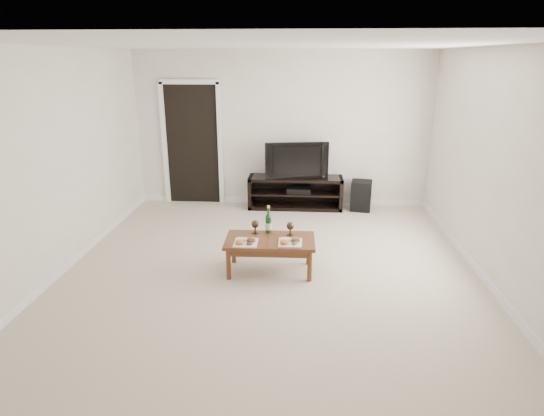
{
  "coord_description": "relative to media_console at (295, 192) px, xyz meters",
  "views": [
    {
      "loc": [
        0.36,
        -4.98,
        2.48
      ],
      "look_at": [
        -0.0,
        0.35,
        0.7
      ],
      "focal_mm": 30.0,
      "sensor_mm": 36.0,
      "label": 1
    }
  ],
  "objects": [
    {
      "name": "doorway",
      "position": [
        -1.8,
        0.24,
        0.75
      ],
      "size": [
        0.9,
        0.02,
        2.05
      ],
      "primitive_type": "cube",
      "color": "black",
      "rests_on": "ground"
    },
    {
      "name": "plate_right",
      "position": [
        -0.01,
        -2.6,
        0.18
      ],
      "size": [
        0.27,
        0.27,
        0.07
      ],
      "primitive_type": "cube",
      "color": "white",
      "rests_on": "coffee_table"
    },
    {
      "name": "ceiling",
      "position": [
        -0.25,
        -2.5,
        2.35
      ],
      "size": [
        5.0,
        5.5,
        0.04
      ],
      "primitive_type": "cube",
      "color": "white",
      "rests_on": "back_wall"
    },
    {
      "name": "av_receiver",
      "position": [
        0.06,
        -0.01,
        0.05
      ],
      "size": [
        0.41,
        0.31,
        0.08
      ],
      "primitive_type": "cube",
      "rotation": [
        0.0,
        0.0,
        -0.02
      ],
      "color": "black",
      "rests_on": "media_console"
    },
    {
      "name": "television",
      "position": [
        -0.0,
        0.0,
        0.58
      ],
      "size": [
        1.07,
        0.32,
        0.61
      ],
      "primitive_type": "imported",
      "rotation": [
        0.0,
        0.0,
        0.17
      ],
      "color": "black",
      "rests_on": "media_console"
    },
    {
      "name": "wine_bottle",
      "position": [
        -0.29,
        -2.27,
        0.32
      ],
      "size": [
        0.07,
        0.07,
        0.35
      ],
      "primitive_type": "cylinder",
      "color": "#103D15",
      "rests_on": "coffee_table"
    },
    {
      "name": "floor",
      "position": [
        -0.25,
        -2.5,
        -0.28
      ],
      "size": [
        5.5,
        5.5,
        0.0
      ],
      "primitive_type": "plane",
      "color": "#B9A795",
      "rests_on": "ground"
    },
    {
      "name": "coffee_table",
      "position": [
        -0.26,
        -2.49,
        -0.07
      ],
      "size": [
        1.07,
        0.6,
        0.42
      ],
      "primitive_type": "cube",
      "rotation": [
        0.0,
        0.0,
        0.02
      ],
      "color": "brown",
      "rests_on": "ground"
    },
    {
      "name": "back_wall",
      "position": [
        -0.25,
        0.27,
        1.02
      ],
      "size": [
        5.0,
        0.04,
        2.6
      ],
      "primitive_type": "cube",
      "color": "white",
      "rests_on": "ground"
    },
    {
      "name": "goblet_left",
      "position": [
        -0.45,
        -2.31,
        0.23
      ],
      "size": [
        0.09,
        0.09,
        0.17
      ],
      "primitive_type": null,
      "color": "#34281C",
      "rests_on": "coffee_table"
    },
    {
      "name": "subwoofer",
      "position": [
        1.11,
        -0.03,
        -0.02
      ],
      "size": [
        0.39,
        0.39,
        0.5
      ],
      "primitive_type": "cube",
      "rotation": [
        0.0,
        0.0,
        -0.16
      ],
      "color": "black",
      "rests_on": "ground"
    },
    {
      "name": "media_console",
      "position": [
        0.0,
        0.0,
        0.0
      ],
      "size": [
        1.6,
        0.45,
        0.55
      ],
      "primitive_type": "cube",
      "color": "black",
      "rests_on": "ground"
    },
    {
      "name": "plate_left",
      "position": [
        -0.53,
        -2.64,
        0.18
      ],
      "size": [
        0.27,
        0.27,
        0.07
      ],
      "primitive_type": "cube",
      "color": "white",
      "rests_on": "coffee_table"
    },
    {
      "name": "goblet_right",
      "position": [
        -0.02,
        -2.34,
        0.23
      ],
      "size": [
        0.09,
        0.09,
        0.17
      ],
      "primitive_type": null,
      "color": "#34281C",
      "rests_on": "coffee_table"
    }
  ]
}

